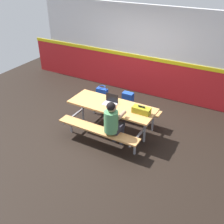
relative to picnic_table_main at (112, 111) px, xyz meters
The scene contains 8 objects.
ground_plane 0.65m from the picnic_table_main, behind, with size 10.00×10.00×0.02m, color black.
accent_backdrop 2.44m from the picnic_table_main, 96.93° to the left, with size 8.00×0.14×2.60m.
picnic_table_main is the anchor object (origin of this frame).
student_nearer 0.66m from the picnic_table_main, 59.47° to the right, with size 0.36×0.53×1.21m.
laptop_silver 0.22m from the picnic_table_main, 147.36° to the left, with size 0.32×0.22×0.22m.
toolbox_grey 0.77m from the picnic_table_main, ahead, with size 0.40×0.18×0.18m.
backpack_dark 1.35m from the picnic_table_main, 98.64° to the left, with size 0.30×0.22×0.44m.
tote_bag_bright 1.71m from the picnic_table_main, 128.94° to the left, with size 0.34×0.21×0.43m.
Camera 1 is at (2.83, -4.62, 3.72)m, focal length 42.09 mm.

